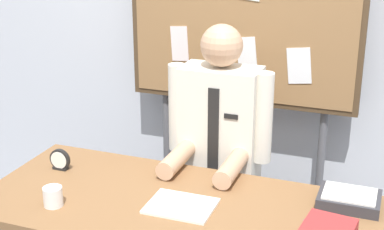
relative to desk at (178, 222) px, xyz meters
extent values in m
cube|color=silver|center=(0.00, 1.16, 0.70)|extent=(6.40, 0.08, 2.70)
cube|color=brown|center=(0.00, 0.00, 0.06)|extent=(1.75, 0.78, 0.05)
cube|color=brown|center=(-0.81, 0.33, -0.31)|extent=(0.07, 0.07, 0.69)
cube|color=silver|center=(0.00, 0.59, 0.17)|extent=(0.40, 0.22, 0.76)
sphere|color=tan|center=(0.00, 0.59, 0.66)|extent=(0.21, 0.21, 0.21)
cylinder|color=silver|center=(-0.23, 0.57, 0.32)|extent=(0.09, 0.09, 0.46)
cylinder|color=silver|center=(0.23, 0.57, 0.32)|extent=(0.09, 0.09, 0.46)
cylinder|color=tan|center=(-0.14, 0.33, 0.14)|extent=(0.09, 0.30, 0.09)
cylinder|color=tan|center=(0.14, 0.33, 0.14)|extent=(0.09, 0.30, 0.09)
cube|color=black|center=(0.00, 0.48, 0.22)|extent=(0.06, 0.01, 0.50)
cube|color=black|center=(0.09, 0.48, 0.34)|extent=(0.07, 0.01, 0.02)
cube|color=#4C3823|center=(0.00, 0.96, 0.73)|extent=(1.31, 0.05, 0.97)
cube|color=olive|center=(0.00, 0.95, 0.73)|extent=(1.25, 0.04, 0.91)
cylinder|color=#59595E|center=(-0.47, 0.99, -0.19)|extent=(0.04, 0.04, 0.93)
cylinder|color=#59595E|center=(0.47, 0.99, -0.19)|extent=(0.04, 0.04, 0.93)
cube|color=silver|center=(-0.36, 0.93, 0.57)|extent=(0.11, 0.00, 0.20)
cube|color=white|center=(0.33, 0.93, 0.50)|extent=(0.15, 0.00, 0.21)
cube|color=white|center=(0.04, 0.93, 0.55)|extent=(0.12, 0.00, 0.17)
cube|color=white|center=(0.02, -0.02, 0.09)|extent=(0.29, 0.23, 0.01)
cylinder|color=black|center=(-0.67, 0.13, 0.14)|extent=(0.10, 0.02, 0.10)
cylinder|color=white|center=(-0.67, 0.11, 0.14)|extent=(0.09, 0.00, 0.09)
cube|color=black|center=(-0.67, 0.13, 0.09)|extent=(0.07, 0.04, 0.01)
cylinder|color=white|center=(-0.49, -0.20, 0.13)|extent=(0.08, 0.08, 0.09)
cube|color=#333338|center=(0.69, 0.25, 0.11)|extent=(0.26, 0.20, 0.05)
cube|color=white|center=(0.69, 0.25, 0.14)|extent=(0.22, 0.17, 0.01)
camera|label=1|loc=(0.83, -2.03, 1.28)|focal=53.46mm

